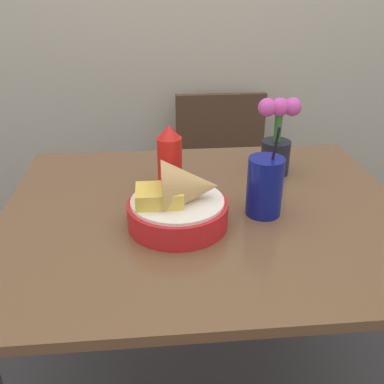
# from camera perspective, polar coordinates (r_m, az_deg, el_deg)

# --- Properties ---
(dining_table) EXTENTS (1.03, 0.84, 0.77)m
(dining_table) POSITION_cam_1_polar(r_m,az_deg,el_deg) (1.15, 1.83, -7.13)
(dining_table) COLOR brown
(dining_table) RESTS_ON ground_plane
(chair_far_window) EXTENTS (0.40, 0.40, 0.84)m
(chair_far_window) POSITION_cam_1_polar(r_m,az_deg,el_deg) (1.93, 4.06, 2.52)
(chair_far_window) COLOR #473323
(chair_far_window) RESTS_ON ground_plane
(food_basket) EXTENTS (0.24, 0.24, 0.16)m
(food_basket) POSITION_cam_1_polar(r_m,az_deg,el_deg) (0.99, -1.50, -1.43)
(food_basket) COLOR red
(food_basket) RESTS_ON dining_table
(ketchup_bottle) EXTENTS (0.07, 0.07, 0.18)m
(ketchup_bottle) POSITION_cam_1_polar(r_m,az_deg,el_deg) (1.17, -3.00, 4.59)
(ketchup_bottle) COLOR red
(ketchup_bottle) RESTS_ON dining_table
(drink_cup) EXTENTS (0.09, 0.09, 0.24)m
(drink_cup) POSITION_cam_1_polar(r_m,az_deg,el_deg) (1.05, 9.65, 0.50)
(drink_cup) COLOR navy
(drink_cup) RESTS_ON dining_table
(flower_vase) EXTENTS (0.12, 0.08, 0.23)m
(flower_vase) POSITION_cam_1_polar(r_m,az_deg,el_deg) (1.27, 11.24, 6.94)
(flower_vase) COLOR black
(flower_vase) RESTS_ON dining_table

